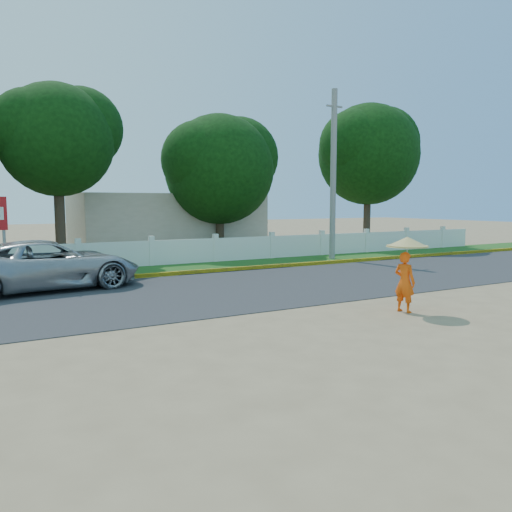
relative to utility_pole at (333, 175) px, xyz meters
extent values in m
plane|color=#9E8460|center=(-8.42, -9.59, -4.00)|extent=(120.00, 120.00, 0.00)
cube|color=#38383A|center=(-8.42, -5.09, -3.99)|extent=(60.00, 7.00, 0.02)
cube|color=#2D601E|center=(-8.42, 0.16, -3.98)|extent=(60.00, 3.50, 0.03)
cube|color=yellow|center=(-8.42, -1.54, -3.92)|extent=(40.00, 0.18, 0.16)
cube|color=silver|center=(-8.42, 1.61, -3.45)|extent=(40.00, 0.10, 1.10)
cube|color=#B7AD99|center=(-5.42, 8.41, -2.40)|extent=(10.00, 6.00, 3.20)
cylinder|color=gray|center=(0.00, 0.00, 0.00)|extent=(0.28, 0.28, 8.00)
imported|color=#A3A6AA|center=(-13.02, -2.46, -3.22)|extent=(5.91, 3.29, 1.56)
imported|color=#F4500C|center=(-5.68, -10.24, -3.24)|extent=(0.47, 0.62, 1.51)
cylinder|color=gray|center=(-5.63, -10.24, -2.66)|extent=(0.02, 0.02, 0.98)
cone|color=tan|center=(-5.63, -10.24, -2.24)|extent=(1.03, 1.03, 0.25)
cylinder|color=gray|center=(-13.99, 2.71, -3.00)|extent=(0.12, 0.12, 2.00)
cylinder|color=#473828|center=(-11.72, 4.10, -1.97)|extent=(0.44, 0.44, 4.06)
sphere|color=#0F3B0D|center=(-11.72, 4.10, 1.39)|extent=(4.84, 4.84, 4.84)
cylinder|color=#473828|center=(6.63, 5.04, -2.01)|extent=(0.44, 0.44, 3.98)
sphere|color=#0F3B0D|center=(6.63, 5.04, 1.70)|extent=(6.24, 6.24, 6.24)
cylinder|color=#473828|center=(-3.52, 5.20, -2.56)|extent=(0.44, 0.44, 2.87)
sphere|color=#0F3B0D|center=(-3.52, 5.20, 0.46)|extent=(5.79, 5.79, 5.79)
camera|label=1|loc=(-14.84, -19.11, -1.29)|focal=35.00mm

